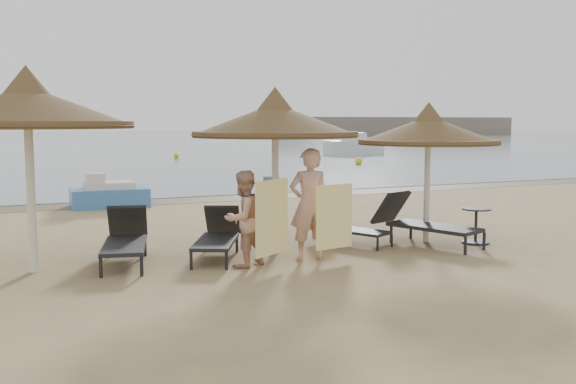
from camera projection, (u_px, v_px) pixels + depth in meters
name	position (u px, v px, depth m)	size (l,w,h in m)	color
ground	(303.00, 268.00, 10.19)	(160.00, 160.00, 0.00)	#A08552
sea	(40.00, 139.00, 82.93)	(200.00, 140.00, 0.03)	slate
wet_sand_strip	(166.00, 201.00, 18.74)	(200.00, 1.60, 0.01)	brown
palapa_left	(27.00, 108.00, 9.67)	(3.20, 3.20, 3.17)	silver
palapa_center	(275.00, 121.00, 11.19)	(2.95, 2.95, 2.93)	silver
palapa_right	(428.00, 131.00, 12.24)	(2.72, 2.72, 2.69)	silver
lounger_far_left	(126.00, 238.00, 10.61)	(1.09, 2.07, 0.88)	black
lounger_near_left	(218.00, 235.00, 11.03)	(1.36, 1.93, 0.83)	black
lounger_near_right	(346.00, 226.00, 12.26)	(1.17, 1.68, 0.72)	black
lounger_far_right	(421.00, 221.00, 12.20)	(1.39, 2.24, 0.95)	black
side_table	(476.00, 227.00, 12.25)	(0.56, 0.56, 0.68)	black
person_left	(243.00, 211.00, 10.23)	(0.83, 0.54, 1.80)	tan
person_right	(309.00, 195.00, 10.71)	(1.00, 0.65, 2.19)	tan
towel_left	(272.00, 217.00, 10.06)	(0.74, 0.45, 1.19)	yellow
towel_right	(334.00, 217.00, 10.66)	(0.76, 0.17, 1.08)	yellow
bag_patterned	(271.00, 186.00, 11.48)	(0.29, 0.12, 0.35)	silver
bag_dark	(279.00, 195.00, 11.18)	(0.23, 0.14, 0.31)	black
pedal_boat	(108.00, 194.00, 17.48)	(2.06, 1.25, 0.94)	#3871B6
buoy_mid	(176.00, 155.00, 40.71)	(0.36, 0.36, 0.36)	yellow
buoy_right	(359.00, 161.00, 34.35)	(0.40, 0.40, 0.40)	yellow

